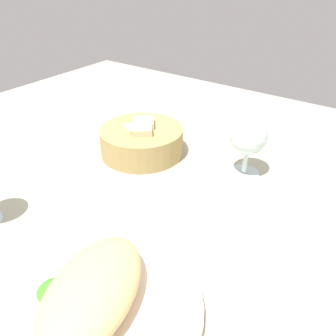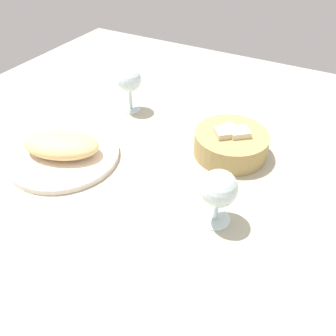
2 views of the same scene
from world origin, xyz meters
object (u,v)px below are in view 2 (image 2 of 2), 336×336
at_px(bread_basket, 231,143).
at_px(wine_glass_near, 218,190).
at_px(wine_glass_far, 129,82).
at_px(plate, 64,155).

relative_size(bread_basket, wine_glass_near, 1.47).
xyz_separation_m(wine_glass_near, wine_glass_far, (-0.39, 0.29, 0.01)).
bearing_deg(wine_glass_far, plate, -93.39).
relative_size(plate, bread_basket, 1.50).
distance_m(bread_basket, wine_glass_near, 0.23).
relative_size(plate, wine_glass_near, 2.21).
distance_m(plate, wine_glass_far, 0.29).
height_order(plate, wine_glass_near, wine_glass_near).
xyz_separation_m(plate, wine_glass_far, (0.02, 0.28, 0.08)).
bearing_deg(bread_basket, plate, -149.00).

